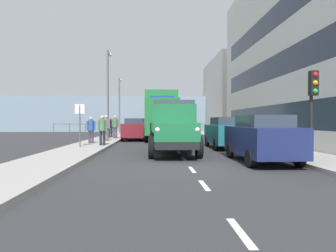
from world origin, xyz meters
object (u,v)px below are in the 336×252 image
at_px(car_navy_kerbside_near, 261,138).
at_px(pedestrian_strolling, 91,128).
at_px(pedestrian_in_dark_coat, 106,126).
at_px(traffic_light_near, 313,95).
at_px(street_sign, 80,118).
at_px(car_white_oppositeside_1, 139,127).
at_px(lamp_post_far, 120,100).
at_px(pedestrian_couple_a, 111,126).
at_px(car_maroon_oppositeside_0, 135,129).
at_px(pedestrian_near_railing, 102,128).
at_px(truck_vintage_green, 173,129).
at_px(lorry_cargo_green, 161,114).
at_px(pedestrian_with_bag, 115,125).
at_px(lamp_post_promenade, 108,86).
at_px(car_red_oppositeside_2, 141,126).
at_px(car_teal_kerbside_1, 226,132).

distance_m(car_navy_kerbside_near, pedestrian_strolling, 10.82).
relative_size(pedestrian_in_dark_coat, traffic_light_near, 0.55).
height_order(traffic_light_near, street_sign, traffic_light_near).
distance_m(pedestrian_strolling, street_sign, 2.63).
height_order(car_white_oppositeside_1, pedestrian_strolling, pedestrian_strolling).
height_order(car_white_oppositeside_1, lamp_post_far, lamp_post_far).
relative_size(pedestrian_strolling, pedestrian_couple_a, 1.02).
xyz_separation_m(car_maroon_oppositeside_0, pedestrian_strolling, (2.31, 5.24, 0.21)).
relative_size(pedestrian_near_railing, pedestrian_in_dark_coat, 0.95).
height_order(truck_vintage_green, pedestrian_in_dark_coat, truck_vintage_green).
xyz_separation_m(lorry_cargo_green, lamp_post_far, (4.39, -8.83, 1.75)).
xyz_separation_m(pedestrian_with_bag, lamp_post_promenade, (0.55, -0.14, 3.05)).
bearing_deg(street_sign, lorry_cargo_green, -118.50).
relative_size(truck_vintage_green, pedestrian_near_railing, 3.35).
distance_m(car_maroon_oppositeside_0, pedestrian_in_dark_coat, 3.54).
relative_size(car_white_oppositeside_1, pedestrian_couple_a, 2.66).
xyz_separation_m(traffic_light_near, lamp_post_promenade, (9.49, -12.93, 1.79)).
distance_m(lorry_cargo_green, car_navy_kerbside_near, 13.58).
bearing_deg(truck_vintage_green, car_red_oppositeside_2, -83.62).
xyz_separation_m(truck_vintage_green, street_sign, (4.74, -2.40, 0.50)).
height_order(car_maroon_oppositeside_0, pedestrian_strolling, pedestrian_strolling).
relative_size(car_teal_kerbside_1, pedestrian_near_railing, 2.33).
relative_size(car_red_oppositeside_2, pedestrian_in_dark_coat, 2.23).
bearing_deg(car_navy_kerbside_near, car_maroon_oppositeside_0, -66.70).
bearing_deg(truck_vintage_green, lorry_cargo_green, -88.33).
xyz_separation_m(truck_vintage_green, car_maroon_oppositeside_0, (2.41, -10.22, -0.28)).
relative_size(car_red_oppositeside_2, pedestrian_couple_a, 2.47).
distance_m(car_teal_kerbside_1, street_sign, 7.87).
distance_m(car_maroon_oppositeside_0, lamp_post_far, 9.91).
height_order(car_teal_kerbside_1, car_maroon_oppositeside_0, same).
bearing_deg(lamp_post_promenade, car_navy_kerbside_near, 120.53).
height_order(car_white_oppositeside_1, pedestrian_couple_a, pedestrian_couple_a).
bearing_deg(street_sign, car_teal_kerbside_1, -176.95).
distance_m(lamp_post_promenade, lamp_post_far, 9.07).
bearing_deg(pedestrian_strolling, truck_vintage_green, 133.54).
distance_m(pedestrian_in_dark_coat, lamp_post_promenade, 4.44).
xyz_separation_m(car_teal_kerbside_1, pedestrian_strolling, (7.80, -2.15, 0.21)).
height_order(car_maroon_oppositeside_0, pedestrian_near_railing, pedestrian_near_railing).
xyz_separation_m(car_red_oppositeside_2, lamp_post_promenade, (2.10, 11.24, 3.37)).
bearing_deg(car_white_oppositeside_1, street_sign, 80.33).
distance_m(car_navy_kerbside_near, pedestrian_with_bag, 14.55).
relative_size(car_red_oppositeside_2, pedestrian_with_bag, 2.20).
bearing_deg(car_navy_kerbside_near, lamp_post_promenade, -59.47).
bearing_deg(pedestrian_in_dark_coat, car_maroon_oppositeside_0, -119.78).
height_order(car_teal_kerbside_1, pedestrian_near_railing, pedestrian_near_railing).
height_order(car_teal_kerbside_1, street_sign, street_sign).
relative_size(pedestrian_couple_a, lamp_post_promenade, 0.23).
bearing_deg(truck_vintage_green, car_maroon_oppositeside_0, -76.70).
xyz_separation_m(car_navy_kerbside_near, lamp_post_promenade, (7.59, -12.87, 3.37)).
bearing_deg(truck_vintage_green, car_white_oppositeside_1, -81.46).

